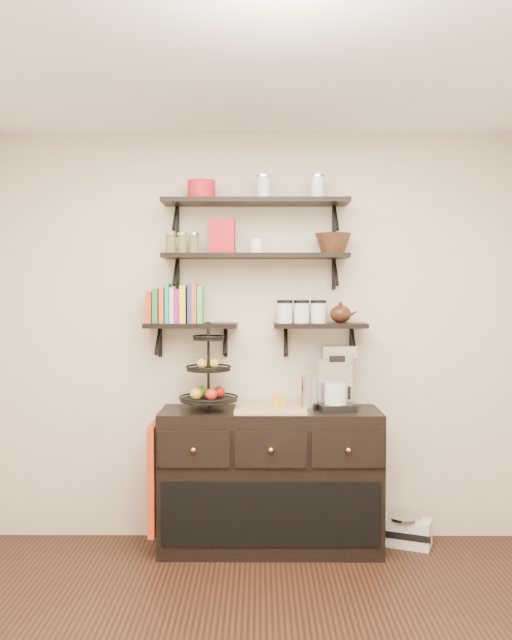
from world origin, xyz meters
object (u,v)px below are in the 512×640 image
at_px(sideboard, 270,479).
at_px(radio, 405,531).
at_px(coffee_maker, 335,379).
at_px(fruit_stand, 209,381).

relative_size(sideboard, radio, 3.81).
height_order(coffee_maker, radio, coffee_maker).
bearing_deg(fruit_stand, radio, 2.45).
relative_size(coffee_maker, radio, 1.12).
xyz_separation_m(sideboard, radio, (0.88, 0.06, -0.36)).
bearing_deg(radio, sideboard, -153.78).
distance_m(fruit_stand, radio, 1.61).
bearing_deg(sideboard, fruit_stand, 179.40).
relative_size(fruit_stand, coffee_maker, 1.30).
bearing_deg(coffee_maker, fruit_stand, 169.76).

